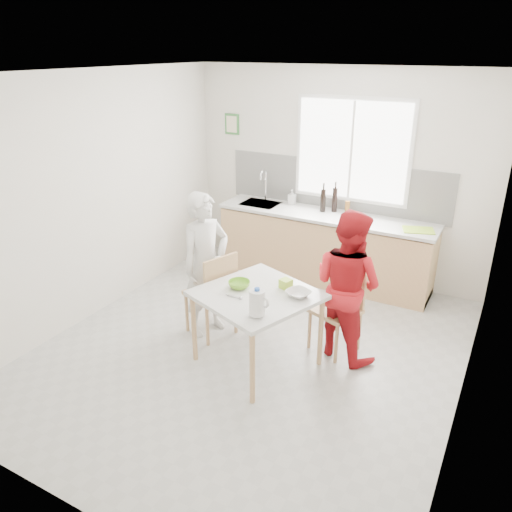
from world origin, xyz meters
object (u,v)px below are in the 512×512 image
Objects in this scene: milk_jug at (257,302)px; bowl_white at (298,294)px; chair_left at (214,291)px; person_red at (347,285)px; wine_bottle_b at (323,200)px; person_white at (206,265)px; bowl_green at (239,284)px; wine_bottle_a at (335,200)px; dining_table at (257,301)px; chair_far at (340,304)px.

bowl_white is at bearing 92.55° from milk_jug.
chair_left is 1.39m from person_red.
wine_bottle_b is (-0.58, 2.05, 0.28)m from bowl_white.
chair_left is 0.61× the size of person_white.
person_white reaches higher than milk_jug.
bowl_white is (0.57, 0.11, -0.01)m from bowl_green.
person_white is at bearing -109.18° from wine_bottle_a.
dining_table is 0.90m from person_red.
milk_jug reaches higher than chair_far.
person_white is at bearing 172.61° from bowl_white.
dining_table is 5.77× the size of bowl_white.
milk_jug is at bearing 83.06° from person_red.
bowl_white is 2.18m from wine_bottle_a.
wine_bottle_b reaches higher than chair_left.
person_red reaches higher than bowl_green.
dining_table is 2.28m from wine_bottle_a.
wine_bottle_a is (-0.08, 2.24, 0.40)m from dining_table.
wine_bottle_b is at bearing -172.18° from chair_left.
person_white is 0.61m from bowl_green.
chair_left is at bearing -90.00° from person_white.
person_red reaches higher than wine_bottle_b.
bowl_white is at bearing 104.34° from chair_left.
chair_left is at bearing 164.44° from milk_jug.
person_white is at bearing 155.26° from bowl_green.
wine_bottle_a is (0.68, 1.96, 0.30)m from person_white.
wine_bottle_b is (-0.01, 2.16, 0.27)m from bowl_green.
bowl_white is (1.00, -0.10, 0.26)m from chair_left.
person_white is at bearing 159.94° from dining_table.
person_red is 4.77× the size of wine_bottle_a.
person_red reaches higher than milk_jug.
dining_table is at bearing 59.74° from person_red.
wine_bottle_b is at bearing -154.60° from wine_bottle_a.
dining_table is 0.83× the size of person_red.
chair_far is 4.09× the size of bowl_white.
milk_jug is (-0.40, -1.02, 0.40)m from chair_far.
chair_far reaches higher than bowl_white.
bowl_white is at bearing -77.32° from person_white.
person_white is 7.11× the size of bowl_white.
dining_table is at bearing 139.26° from milk_jug.
dining_table is 6.03× the size of bowl_green.
person_white is 5.22× the size of wine_bottle_b.
chair_far reaches higher than dining_table.
bowl_white is at bearing -78.06° from wine_bottle_a.
wine_bottle_a reaches higher than chair_left.
chair_left is 4.53× the size of bowl_green.
dining_table is 0.81× the size of person_white.
milk_jug is at bearing -60.81° from dining_table.
person_white reaches higher than person_red.
chair_left is 1.31m from chair_far.
person_white reaches higher than wine_bottle_b.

